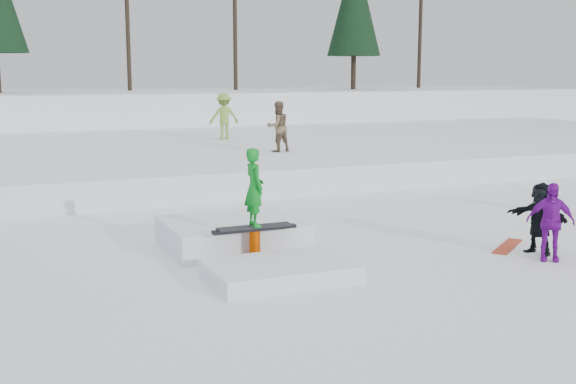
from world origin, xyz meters
name	(u,v)px	position (x,y,z in m)	size (l,w,h in m)	color
ground	(307,274)	(0.00, 0.00, 0.00)	(120.00, 120.00, 0.00)	white
snow_berm	(78,113)	(0.00, 30.00, 1.20)	(60.00, 14.00, 2.40)	white
snow_midrise	(128,155)	(0.00, 16.00, 0.40)	(50.00, 18.00, 0.80)	white
walker_olive	(278,127)	(4.15, 11.35, 1.64)	(0.82, 0.64, 1.69)	brown
walker_ygreen	(224,116)	(3.95, 16.46, 1.71)	(1.17, 0.68, 1.82)	#79A13A
spectator_purple	(550,222)	(4.50, -0.94, 0.73)	(0.86, 0.36, 1.46)	#7B0D9E
spectator_dark	(540,218)	(4.68, -0.48, 0.69)	(1.29, 0.41, 1.39)	black
loose_board_red	(508,246)	(4.50, 0.18, 0.01)	(1.40, 0.28, 0.03)	#9B2F18
jib_rail_feature	(244,240)	(-0.57, 1.63, 0.30)	(2.60, 4.40, 2.11)	white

